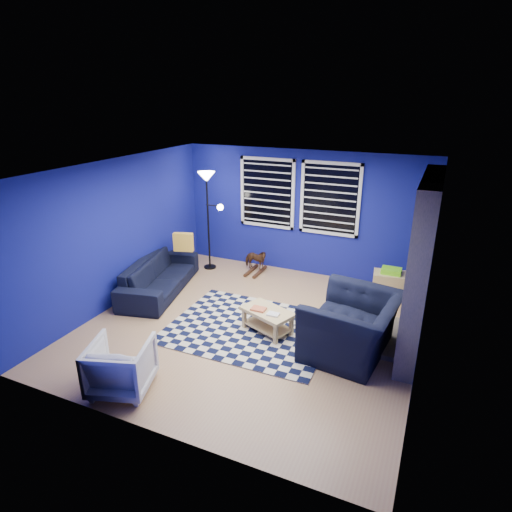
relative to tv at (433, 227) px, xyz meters
The scene contains 18 objects.
floor 3.46m from the tv, 140.73° to the right, with size 5.00×5.00×0.00m, color tan.
ceiling 3.35m from the tv, 140.73° to the right, with size 5.00×5.00×0.00m, color white.
wall_back 2.50m from the tv, 168.45° to the left, with size 5.00×5.00×0.00m, color navy.
wall_left 5.34m from the tv, 157.98° to the right, with size 5.00×5.00×0.00m, color navy.
wall_right 2.01m from the tv, 88.45° to the right, with size 5.00×5.00×0.00m, color navy.
fireplace 1.52m from the tv, 93.32° to the right, with size 0.65×2.00×2.50m.
window_left 3.24m from the tv, behind, with size 1.17×0.06×1.42m.
window_right 1.96m from the tv, 166.32° to the left, with size 1.17×0.06×1.42m.
tv is the anchor object (origin of this frame).
rug 3.47m from the tv, 139.58° to the right, with size 2.50×2.00×0.02m, color black.
sofa 4.91m from the tv, 161.88° to the right, with size 0.83×2.11×0.62m, color black.
armchair_big 2.45m from the tv, 111.85° to the right, with size 1.17×1.34×0.87m, color black.
armchair_bent 5.31m from the tv, 128.97° to the right, with size 0.72×0.74×0.67m, color gray.
rocking_horse 3.45m from the tv, behind, with size 0.52×0.24×0.44m, color #452716.
coffee_table 3.17m from the tv, 136.26° to the right, with size 0.91×0.72×0.40m.
cabinet 1.28m from the tv, behind, with size 0.64×0.48×0.58m.
floor_lamp 4.26m from the tv, behind, with size 0.56×0.34×2.04m.
throw_pillow 4.52m from the tv, 168.92° to the right, with size 0.38×0.11×0.36m, color yellow.
Camera 1 is at (2.50, -5.44, 3.48)m, focal length 30.00 mm.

